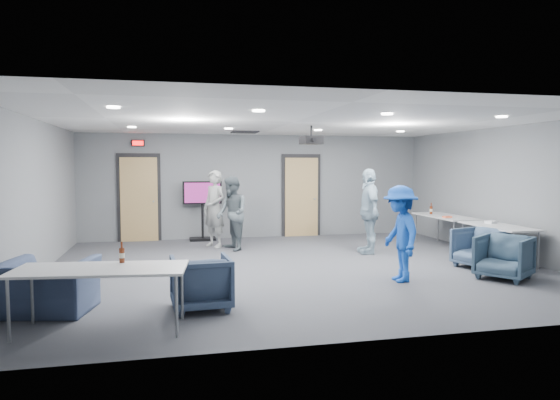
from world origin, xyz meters
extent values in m
plane|color=#3B3D43|center=(0.00, 0.00, 0.00)|extent=(9.00, 9.00, 0.00)
plane|color=silver|center=(0.00, 0.00, 2.70)|extent=(9.00, 9.00, 0.00)
cube|color=slate|center=(0.00, 4.00, 1.35)|extent=(9.00, 0.02, 2.70)
cube|color=slate|center=(0.00, -4.00, 1.35)|extent=(9.00, 0.02, 2.70)
cube|color=slate|center=(-4.50, 0.00, 1.35)|extent=(0.02, 8.00, 2.70)
cube|color=slate|center=(4.50, 0.00, 1.35)|extent=(0.02, 8.00, 2.70)
cube|color=black|center=(-3.00, 3.97, 1.08)|extent=(1.06, 0.06, 2.24)
cube|color=tan|center=(-3.00, 3.93, 1.05)|extent=(0.90, 0.05, 2.10)
cylinder|color=gray|center=(-2.65, 3.88, 1.00)|extent=(0.04, 0.10, 0.04)
cube|color=black|center=(1.20, 3.97, 1.08)|extent=(1.06, 0.06, 2.24)
cube|color=tan|center=(1.20, 3.93, 1.05)|extent=(0.90, 0.05, 2.10)
cylinder|color=gray|center=(1.55, 3.88, 1.00)|extent=(0.04, 0.10, 0.04)
cube|color=black|center=(-3.00, 3.94, 2.45)|extent=(0.32, 0.06, 0.16)
cube|color=#FF0C0C|center=(-3.00, 3.90, 2.45)|extent=(0.26, 0.02, 0.11)
cube|color=black|center=(-0.50, 2.80, 2.69)|extent=(0.60, 0.60, 0.03)
cylinder|color=white|center=(-3.00, -1.80, 2.69)|extent=(0.18, 0.18, 0.02)
cylinder|color=white|center=(-3.00, 1.80, 2.69)|extent=(0.18, 0.18, 0.02)
cylinder|color=white|center=(-1.00, -1.80, 2.69)|extent=(0.18, 0.18, 0.02)
cylinder|color=white|center=(-1.00, 1.80, 2.69)|extent=(0.18, 0.18, 0.02)
cylinder|color=white|center=(1.00, -1.80, 2.69)|extent=(0.18, 0.18, 0.02)
cylinder|color=white|center=(1.00, 1.80, 2.69)|extent=(0.18, 0.18, 0.02)
cylinder|color=white|center=(3.00, -1.80, 2.69)|extent=(0.18, 0.18, 0.02)
cylinder|color=white|center=(3.00, 1.80, 2.69)|extent=(0.18, 0.18, 0.02)
imported|color=#979A97|center=(-1.25, 2.64, 0.89)|extent=(0.72, 0.78, 1.78)
imported|color=#535E64|center=(-0.91, 2.08, 0.83)|extent=(0.81, 0.94, 1.66)
imported|color=#9EB9CB|center=(1.93, 1.08, 0.92)|extent=(0.60, 1.13, 1.83)
imported|color=#1B4BB2|center=(1.40, -1.50, 0.79)|extent=(0.65, 1.05, 1.58)
imported|color=#3C4F67|center=(3.35, -0.84, 0.37)|extent=(1.02, 1.01, 0.74)
imported|color=#354A5C|center=(3.17, -1.74, 0.37)|extent=(1.11, 1.10, 0.73)
imported|color=#37465F|center=(-1.89, -2.38, 0.35)|extent=(0.81, 0.83, 0.71)
imported|color=#3C4968|center=(-3.81, -2.14, 0.35)|extent=(1.24, 1.14, 0.69)
cube|color=#BCBEC1|center=(4.00, 1.45, 0.71)|extent=(0.77, 1.85, 0.03)
cylinder|color=gray|center=(3.70, 2.29, 0.35)|extent=(0.04, 0.04, 0.70)
cylinder|color=gray|center=(3.70, 0.60, 0.35)|extent=(0.04, 0.04, 0.70)
cylinder|color=gray|center=(4.30, 2.29, 0.35)|extent=(0.04, 0.04, 0.70)
cylinder|color=gray|center=(4.30, 0.60, 0.35)|extent=(0.04, 0.04, 0.70)
cube|color=#BCBEC1|center=(4.00, -0.45, 0.71)|extent=(0.71, 1.70, 0.03)
cylinder|color=gray|center=(3.73, 0.32, 0.35)|extent=(0.04, 0.04, 0.70)
cylinder|color=gray|center=(3.73, -1.22, 0.35)|extent=(0.04, 0.04, 0.70)
cylinder|color=gray|center=(4.27, 0.32, 0.35)|extent=(0.04, 0.04, 0.70)
cylinder|color=gray|center=(4.27, -1.22, 0.35)|extent=(0.04, 0.04, 0.70)
cube|color=#BCBEC1|center=(-3.06, -3.00, 0.71)|extent=(2.02, 1.04, 0.03)
cylinder|color=gray|center=(-2.14, -2.79, 0.35)|extent=(0.04, 0.04, 0.70)
cylinder|color=gray|center=(-3.90, -2.57, 0.35)|extent=(0.04, 0.04, 0.70)
cylinder|color=gray|center=(-2.22, -3.43, 0.35)|extent=(0.04, 0.04, 0.70)
cylinder|color=gray|center=(-3.98, -3.21, 0.35)|extent=(0.04, 0.04, 0.70)
cylinder|color=#612510|center=(-2.85, -2.73, 0.82)|extent=(0.06, 0.06, 0.18)
cylinder|color=#612510|center=(-2.85, -2.73, 0.95)|extent=(0.02, 0.02, 0.08)
cylinder|color=beige|center=(-2.85, -2.73, 0.82)|extent=(0.07, 0.07, 0.06)
cylinder|color=#612510|center=(3.86, 1.86, 0.83)|extent=(0.07, 0.07, 0.19)
cylinder|color=#612510|center=(3.86, 1.86, 0.96)|extent=(0.03, 0.03, 0.09)
cylinder|color=beige|center=(3.86, 1.86, 0.83)|extent=(0.07, 0.07, 0.06)
cube|color=#DC5737|center=(3.79, 1.03, 0.75)|extent=(0.19, 0.14, 0.04)
cube|color=white|center=(4.08, -0.11, 0.76)|extent=(0.27, 0.23, 0.05)
cube|color=black|center=(-1.45, 3.75, 0.03)|extent=(0.65, 0.47, 0.06)
cylinder|color=black|center=(-1.45, 3.75, 0.61)|extent=(0.06, 0.06, 1.12)
cube|color=black|center=(-1.45, 3.75, 1.21)|extent=(0.98, 0.07, 0.58)
cube|color=#751A5E|center=(-1.45, 3.70, 1.21)|extent=(0.89, 0.01, 0.50)
cylinder|color=black|center=(0.51, 0.65, 2.58)|extent=(0.04, 0.04, 0.22)
cube|color=black|center=(0.51, 0.65, 2.40)|extent=(0.43, 0.39, 0.16)
cylinder|color=black|center=(0.51, 0.47, 2.40)|extent=(0.08, 0.06, 0.08)
camera|label=1|loc=(-2.30, -8.95, 1.90)|focal=32.00mm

